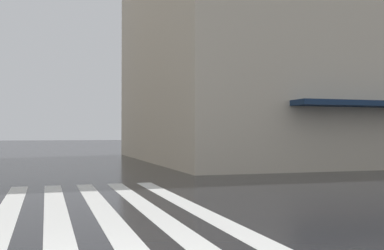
{
  "coord_description": "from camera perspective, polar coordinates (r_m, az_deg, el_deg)",
  "views": [
    {
      "loc": [
        -5.35,
        0.53,
        1.71
      ],
      "look_at": [
        8.01,
        -3.66,
        1.95
      ],
      "focal_mm": 43.71,
      "sensor_mm": 36.0,
      "label": 1
    }
  ],
  "objects": [
    {
      "name": "haussmann_block_corner",
      "position": [
        34.65,
        18.64,
        10.97
      ],
      "size": [
        20.33,
        28.53,
        18.11
      ],
      "color": "beige",
      "rests_on": "ground_plane"
    },
    {
      "name": "zebra_crossing",
      "position": [
        9.51,
        -16.12,
        -11.31
      ],
      "size": [
        13.0,
        6.5,
        0.01
      ],
      "color": "silver",
      "rests_on": "ground_plane"
    }
  ]
}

